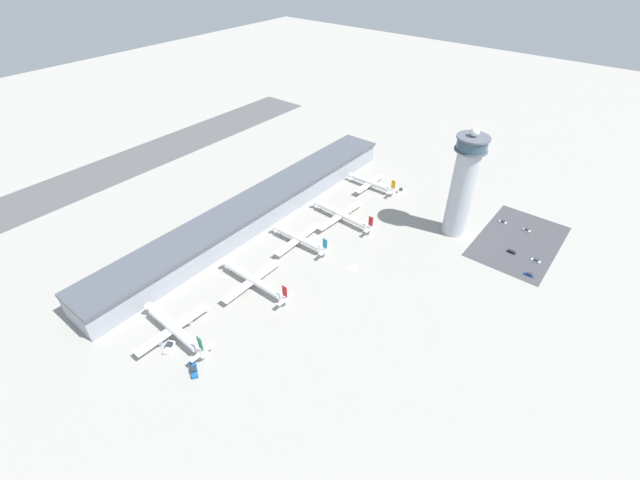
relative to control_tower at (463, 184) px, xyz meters
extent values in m
plane|color=#9E9B93|center=(-61.96, 26.37, -31.20)|extent=(1000.00, 1000.00, 0.00)
cube|color=#9399A3|center=(-61.96, 96.37, -24.93)|extent=(218.96, 22.00, 12.53)
cube|color=#4C515B|center=(-61.96, 96.37, -17.87)|extent=(218.96, 25.00, 1.60)
cube|color=#515154|center=(-61.96, 223.49, -31.19)|extent=(328.43, 44.00, 0.01)
cylinder|color=#ADB2BC|center=(0.00, 0.00, -5.88)|extent=(12.45, 12.45, 50.63)
cylinder|color=#565B66|center=(0.00, 0.00, 19.84)|extent=(16.75, 16.75, 0.80)
cylinder|color=#334C60|center=(0.00, 0.00, 23.10)|extent=(15.41, 15.41, 5.72)
cylinder|color=#565B66|center=(0.00, 0.00, 26.46)|extent=(16.75, 16.75, 1.00)
sphere|color=white|center=(0.00, 0.00, 29.27)|extent=(4.63, 4.63, 4.63)
cube|color=#424247|center=(14.48, -33.22, -31.19)|extent=(64.00, 40.00, 0.01)
cylinder|color=white|center=(-146.97, 60.38, -26.28)|extent=(5.26, 32.22, 4.24)
cone|color=white|center=(-146.40, 78.33, -26.28)|extent=(4.36, 3.95, 4.24)
cone|color=white|center=(-147.56, 41.80, -26.28)|extent=(3.98, 5.21, 3.82)
cube|color=white|center=(-146.95, 61.03, -27.02)|extent=(35.98, 5.54, 0.44)
cylinder|color=#A8A8B2|center=(-154.45, 62.26, -28.31)|extent=(2.48, 4.74, 2.33)
cylinder|color=#A8A8B2|center=(-139.39, 61.79, -28.31)|extent=(2.48, 4.74, 2.33)
cube|color=#14704C|center=(-147.60, 40.78, -20.77)|extent=(0.39, 2.81, 6.78)
cube|color=white|center=(-147.61, 40.38, -25.86)|extent=(11.93, 2.38, 0.24)
cylinder|color=black|center=(-146.50, 75.23, -29.80)|extent=(0.28, 0.28, 2.79)
cylinder|color=black|center=(-144.01, 60.13, -29.80)|extent=(0.28, 0.28, 2.79)
cylinder|color=black|center=(-149.94, 60.32, -29.80)|extent=(0.28, 0.28, 2.79)
cylinder|color=white|center=(-103.85, 56.32, -27.00)|extent=(3.74, 35.44, 3.73)
cone|color=white|center=(-103.84, 75.72, -27.00)|extent=(3.73, 3.36, 3.73)
cone|color=white|center=(-103.86, 36.37, -27.00)|extent=(3.36, 4.47, 3.35)
cube|color=white|center=(-103.85, 57.03, -27.66)|extent=(37.47, 4.42, 0.44)
cylinder|color=#A8A8B2|center=(-111.72, 58.03, -28.78)|extent=(2.05, 4.10, 2.05)
cylinder|color=#A8A8B2|center=(-95.98, 58.03, -28.78)|extent=(2.05, 4.10, 2.05)
cube|color=red|center=(-103.86, 35.47, -22.16)|extent=(0.30, 2.80, 5.96)
cube|color=white|center=(-103.86, 35.07, -26.63)|extent=(10.43, 2.01, 0.24)
cylinder|color=black|center=(-103.84, 72.84, -30.03)|extent=(0.28, 0.28, 2.33)
cylinder|color=black|center=(-101.24, 56.23, -30.03)|extent=(0.28, 0.28, 2.33)
cylinder|color=black|center=(-106.46, 56.23, -30.03)|extent=(0.28, 0.28, 2.33)
cylinder|color=white|center=(-64.70, 60.91, -26.80)|extent=(4.25, 29.63, 3.57)
cone|color=white|center=(-65.08, 77.29, -26.80)|extent=(3.65, 3.30, 3.57)
cone|color=white|center=(-64.31, 43.99, -26.80)|extent=(3.31, 4.36, 3.21)
cube|color=white|center=(-64.72, 61.50, -27.43)|extent=(35.52, 5.22, 0.44)
cylinder|color=#A8A8B2|center=(-72.18, 62.32, -28.51)|extent=(2.05, 3.97, 1.96)
cylinder|color=#A8A8B2|center=(-57.30, 62.67, -28.51)|extent=(2.05, 3.97, 1.96)
cube|color=#197FB2|center=(-64.29, 43.13, -22.16)|extent=(0.36, 2.81, 5.71)
cube|color=white|center=(-64.28, 42.73, -26.44)|extent=(10.04, 2.23, 0.24)
cylinder|color=black|center=(-65.02, 74.48, -29.89)|extent=(0.28, 0.28, 2.61)
cylinder|color=black|center=(-62.20, 60.75, -29.89)|extent=(0.28, 0.28, 2.61)
cylinder|color=black|center=(-67.20, 60.64, -29.89)|extent=(0.28, 0.28, 2.61)
cylinder|color=white|center=(-30.98, 56.50, -26.98)|extent=(5.68, 35.62, 3.71)
cone|color=white|center=(-29.90, 75.87, -26.98)|extent=(3.89, 3.54, 3.71)
cone|color=white|center=(-32.09, 36.57, -26.98)|extent=(3.58, 4.63, 3.34)
cube|color=white|center=(-30.94, 57.21, -27.63)|extent=(39.10, 6.56, 0.44)
cylinder|color=#A8A8B2|center=(-39.05, 58.66, -28.75)|extent=(2.26, 4.18, 2.04)
cylinder|color=#A8A8B2|center=(-22.73, 57.75, -28.75)|extent=(2.26, 4.18, 2.04)
cube|color=red|center=(-32.14, 35.69, -22.16)|extent=(0.46, 2.81, 5.93)
cube|color=white|center=(-32.17, 35.29, -26.61)|extent=(10.47, 2.58, 0.24)
cylinder|color=black|center=(-30.06, 73.01, -30.01)|extent=(0.28, 0.28, 2.36)
cylinder|color=black|center=(-28.40, 56.27, -30.01)|extent=(0.28, 0.28, 2.36)
cylinder|color=black|center=(-33.58, 56.56, -30.01)|extent=(0.28, 0.28, 2.36)
cylinder|color=white|center=(12.13, 64.23, -27.12)|extent=(3.80, 27.86, 3.56)
cone|color=white|center=(12.27, 79.75, -27.12)|extent=(3.59, 3.23, 3.56)
cone|color=white|center=(11.99, 48.18, -27.12)|extent=(3.24, 4.30, 3.20)
cube|color=white|center=(12.14, 64.79, -27.74)|extent=(30.44, 4.67, 0.44)
cylinder|color=#A8A8B2|center=(5.76, 65.84, -28.82)|extent=(1.99, 3.93, 1.96)
cylinder|color=#A8A8B2|center=(18.53, 65.73, -28.82)|extent=(1.99, 3.93, 1.96)
cube|color=orange|center=(11.98, 47.32, -22.49)|extent=(0.32, 2.80, 5.69)
cube|color=white|center=(11.98, 46.92, -26.76)|extent=(9.98, 2.09, 0.24)
cylinder|color=black|center=(12.25, 76.95, -30.05)|extent=(0.28, 0.28, 2.30)
cylinder|color=black|center=(14.62, 63.96, -30.05)|extent=(0.28, 0.28, 2.30)
cylinder|color=black|center=(9.64, 64.01, -30.05)|extent=(0.28, 0.28, 2.30)
cube|color=black|center=(20.13, 44.97, -31.14)|extent=(4.90, 5.10, 0.12)
cube|color=silver|center=(20.13, 44.97, -30.37)|extent=(5.60, 5.85, 1.65)
cube|color=#232D38|center=(19.74, 45.41, -28.87)|extent=(2.64, 2.62, 1.35)
cube|color=black|center=(-153.05, 56.32, -31.14)|extent=(6.06, 4.94, 0.12)
cube|color=silver|center=(-153.05, 56.32, -30.35)|extent=(7.03, 5.56, 1.70)
cube|color=#232D38|center=(-152.47, 56.66, -28.80)|extent=(2.86, 2.96, 1.39)
cube|color=black|center=(-153.34, 39.90, -31.14)|extent=(5.74, 7.27, 0.12)
cube|color=#195699|center=(-153.34, 39.90, -30.47)|extent=(6.54, 8.47, 1.46)
cube|color=#232D38|center=(-153.79, 39.18, -29.14)|extent=(3.14, 3.28, 1.19)
cube|color=black|center=(1.93, -46.09, -31.14)|extent=(1.98, 3.97, 0.12)
cube|color=silver|center=(1.93, -46.09, -30.80)|extent=(2.08, 4.71, 0.80)
cube|color=#232D38|center=(1.93, -46.21, -30.07)|extent=(1.77, 2.62, 0.66)
cube|color=black|center=(26.77, -19.68, -31.14)|extent=(1.72, 3.57, 0.12)
cube|color=silver|center=(26.77, -19.68, -30.80)|extent=(1.79, 4.24, 0.80)
cube|color=#232D38|center=(26.77, -19.78, -30.07)|extent=(1.57, 2.34, 0.65)
cube|color=black|center=(1.60, -33.50, -31.14)|extent=(1.84, 3.70, 0.12)
cube|color=black|center=(1.60, -33.50, -30.76)|extent=(1.93, 4.39, 0.88)
cube|color=#232D38|center=(1.60, -33.39, -29.96)|extent=(1.65, 2.44, 0.72)
cube|color=black|center=(26.93, -33.55, -31.14)|extent=(1.76, 3.52, 0.12)
cube|color=silver|center=(26.93, -33.55, -30.79)|extent=(1.84, 4.18, 0.81)
cube|color=#232D38|center=(26.93, -33.44, -30.05)|extent=(1.59, 2.31, 0.67)
cube|color=black|center=(-11.37, -46.86, -31.14)|extent=(1.80, 3.78, 0.12)
cube|color=navy|center=(-11.37, -46.86, -30.81)|extent=(1.88, 4.50, 0.78)
cube|color=#232D38|center=(-11.37, -46.97, -30.10)|extent=(1.64, 2.48, 0.64)
camera|label=1|loc=(-203.94, -64.92, 113.73)|focal=24.00mm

